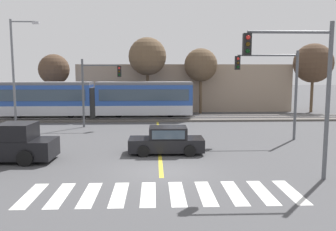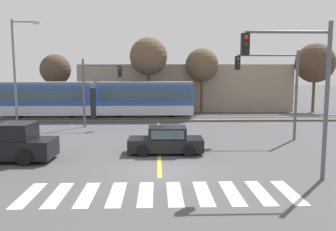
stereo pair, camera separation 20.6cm
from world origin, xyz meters
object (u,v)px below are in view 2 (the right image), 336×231
traffic_light_mid_right (275,80)px  bare_tree_west (149,57)px  street_lamp_west (17,65)px  bare_tree_far_west (55,70)px  pickup_truck (4,145)px  traffic_light_near_right (300,77)px  light_rail_tram (96,98)px  bare_tree_east (202,65)px  bare_tree_far_east (315,63)px  traffic_light_far_left (97,83)px  sedan_crossing (166,141)px

traffic_light_mid_right → bare_tree_west: 16.99m
street_lamp_west → bare_tree_west: bearing=29.6°
bare_tree_far_west → pickup_truck: bearing=-81.4°
bare_tree_far_west → traffic_light_near_right: bearing=-55.9°
light_rail_tram → traffic_light_near_right: bearing=-58.7°
bare_tree_west → bare_tree_east: (5.75, 0.79, -0.87)m
bare_tree_far_east → pickup_truck: bearing=-140.6°
bare_tree_far_west → bare_tree_west: (10.31, -2.00, 1.36)m
bare_tree_west → light_rail_tram: bearing=-142.2°
street_lamp_west → bare_tree_east: (17.01, 7.20, 0.12)m
street_lamp_west → bare_tree_far_east: size_ratio=1.18×
street_lamp_west → light_rail_tram: bearing=22.0°
traffic_light_near_right → bare_tree_far_west: (-17.11, 25.25, 0.39)m
pickup_truck → traffic_light_far_left: size_ratio=0.98×
traffic_light_far_left → bare_tree_far_west: bearing=121.0°
traffic_light_mid_right → traffic_light_far_left: (-12.76, 5.98, -0.39)m
traffic_light_mid_right → bare_tree_far_east: 18.62m
bare_tree_far_east → traffic_light_mid_right: bearing=-121.5°
sedan_crossing → bare_tree_east: bare_tree_east is taller
traffic_light_far_left → bare_tree_west: bearing=64.5°
traffic_light_near_right → bare_tree_far_west: bearing=124.1°
sedan_crossing → traffic_light_mid_right: traffic_light_mid_right is taller
sedan_crossing → street_lamp_west: street_lamp_west is taller
traffic_light_far_left → street_lamp_west: size_ratio=0.62×
traffic_light_mid_right → bare_tree_east: bare_tree_east is taller
street_lamp_west → bare_tree_west: street_lamp_west is taller
bare_tree_west → street_lamp_west: bearing=-150.4°
sedan_crossing → bare_tree_west: bearing=94.3°
traffic_light_mid_right → bare_tree_far_west: 25.16m
traffic_light_far_left → street_lamp_west: (-7.22, 2.05, 1.48)m
pickup_truck → bare_tree_west: bare_tree_west is taller
traffic_light_near_right → bare_tree_far_east: size_ratio=0.87×
light_rail_tram → traffic_light_far_left: (0.95, -4.58, 1.60)m
traffic_light_near_right → bare_tree_east: 24.09m
street_lamp_west → bare_tree_far_west: size_ratio=1.39×
bare_tree_east → traffic_light_mid_right: bearing=-78.9°
traffic_light_far_left → bare_tree_east: bare_tree_east is taller
traffic_light_mid_right → bare_tree_far_west: bare_tree_far_west is taller
sedan_crossing → street_lamp_west: bearing=137.2°
light_rail_tram → bare_tree_far_east: size_ratio=2.41×
sedan_crossing → traffic_light_far_left: bearing=119.2°
sedan_crossing → traffic_light_mid_right: 8.88m
pickup_truck → traffic_light_mid_right: traffic_light_mid_right is taller
light_rail_tram → bare_tree_far_west: 8.37m
bare_tree_east → street_lamp_west: bearing=-157.1°
bare_tree_far_west → bare_tree_east: bare_tree_east is taller
street_lamp_west → bare_tree_far_west: (0.94, 8.40, -0.37)m
sedan_crossing → traffic_light_mid_right: (7.36, 3.68, 3.34)m
traffic_light_mid_right → street_lamp_west: bearing=158.1°
pickup_truck → bare_tree_west: (7.05, 19.54, 5.28)m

